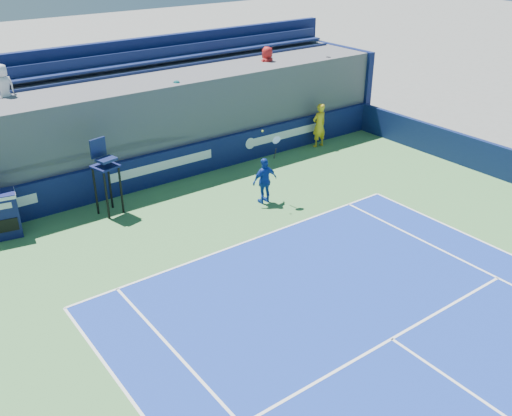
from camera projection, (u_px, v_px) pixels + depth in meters
ball_person at (319, 125)px, 23.43m from camera, size 0.67×0.45×1.82m
back_hoarding at (162, 168)px, 20.17m from camera, size 20.40×0.21×1.20m
umpire_chair at (105, 169)px, 17.65m from camera, size 0.85×0.85×2.48m
tennis_player at (265, 180)px, 18.67m from camera, size 0.95×0.45×2.57m
stadium_seating at (133, 120)px, 21.09m from camera, size 21.00×4.05×4.40m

